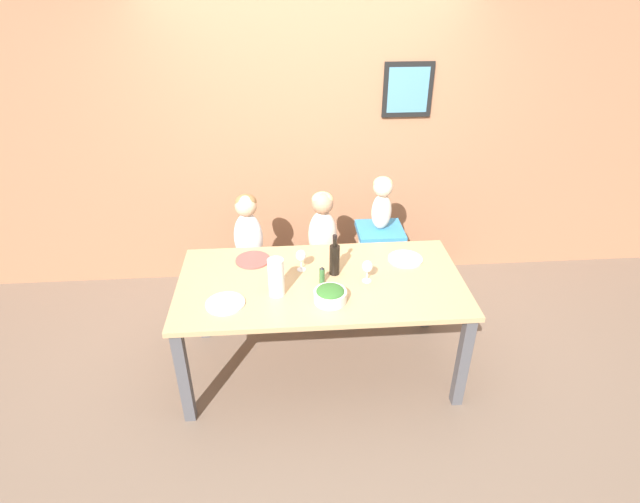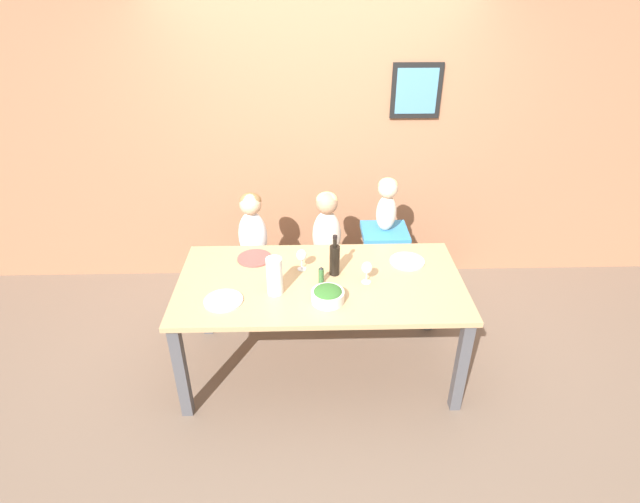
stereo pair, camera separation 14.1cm
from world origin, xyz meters
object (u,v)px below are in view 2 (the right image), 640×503
at_px(paper_towel_roll, 275,276).
at_px(wine_glass_far, 302,256).
at_px(chair_far_left, 255,267).
at_px(person_baby_right, 387,199).
at_px(chair_far_center, 326,266).
at_px(person_child_left, 252,225).
at_px(wine_glass_near, 367,268).
at_px(person_child_center, 327,224).
at_px(wine_bottle, 335,259).
at_px(dinner_plate_back_right, 407,261).
at_px(salad_bowl_large, 328,295).
at_px(dinner_plate_front_left, 223,301).
at_px(chair_right_highchair, 384,247).
at_px(dinner_plate_back_left, 255,258).

distance_m(paper_towel_roll, wine_glass_far, 0.32).
xyz_separation_m(chair_far_left, wine_glass_far, (0.39, -0.61, 0.46)).
bearing_deg(wine_glass_far, paper_towel_roll, -121.31).
bearing_deg(person_baby_right, paper_towel_roll, -133.21).
relative_size(chair_far_center, person_baby_right, 1.09).
distance_m(person_child_left, person_baby_right, 1.08).
bearing_deg(person_child_left, wine_glass_far, -56.98).
height_order(paper_towel_roll, wine_glass_near, paper_towel_roll).
bearing_deg(person_child_left, person_child_center, 0.00).
height_order(wine_bottle, paper_towel_roll, wine_bottle).
relative_size(person_child_center, person_baby_right, 1.33).
distance_m(person_child_center, paper_towel_roll, 0.96).
height_order(person_child_center, dinner_plate_back_right, person_child_center).
height_order(person_baby_right, paper_towel_roll, person_baby_right).
xyz_separation_m(salad_bowl_large, dinner_plate_front_left, (-0.65, 0.02, -0.04)).
distance_m(wine_bottle, salad_bowl_large, 0.33).
bearing_deg(person_baby_right, dinner_plate_back_right, -81.28).
height_order(chair_far_center, person_baby_right, person_baby_right).
bearing_deg(chair_far_center, person_baby_right, 0.23).
distance_m(chair_right_highchair, wine_glass_far, 0.94).
bearing_deg(person_baby_right, wine_glass_far, -137.44).
xyz_separation_m(chair_far_left, chair_far_center, (0.59, 0.00, 0.00)).
relative_size(person_baby_right, dinner_plate_back_right, 1.79).
bearing_deg(dinner_plate_back_left, wine_bottle, -20.64).
xyz_separation_m(person_child_left, wine_glass_far, (0.39, -0.61, 0.07)).
relative_size(wine_glass_far, dinner_plate_back_left, 0.63).
height_order(wine_glass_far, dinner_plate_back_right, wine_glass_far).
height_order(chair_far_left, paper_towel_roll, paper_towel_roll).
relative_size(person_baby_right, dinner_plate_back_left, 1.79).
bearing_deg(person_child_center, chair_far_center, -90.00).
bearing_deg(person_child_left, dinner_plate_front_left, -95.48).
relative_size(paper_towel_roll, dinner_plate_back_right, 1.04).
height_order(salad_bowl_large, dinner_plate_front_left, salad_bowl_large).
distance_m(chair_far_center, paper_towel_roll, 1.07).
bearing_deg(wine_glass_far, salad_bowl_large, -66.61).
bearing_deg(wine_bottle, person_child_left, 132.53).
height_order(chair_far_left, wine_bottle, wine_bottle).
bearing_deg(chair_far_left, dinner_plate_back_left, -82.93).
bearing_deg(dinner_plate_front_left, chair_right_highchair, 40.12).
xyz_separation_m(wine_bottle, wine_glass_far, (-0.22, 0.06, -0.01)).
bearing_deg(dinner_plate_back_left, salad_bowl_large, -46.31).
distance_m(chair_right_highchair, salad_bowl_large, 1.13).
bearing_deg(wine_glass_far, wine_glass_near, -21.88).
bearing_deg(person_child_center, dinner_plate_front_left, -125.14).
xyz_separation_m(wine_bottle, dinner_plate_front_left, (-0.71, -0.30, -0.11)).
relative_size(chair_far_center, wine_glass_near, 3.11).
xyz_separation_m(chair_right_highchair, wine_glass_far, (-0.66, -0.61, 0.29)).
distance_m(chair_far_left, person_child_center, 0.71).
relative_size(chair_far_center, dinner_plate_front_left, 1.96).
distance_m(chair_far_left, wine_glass_far, 0.86).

